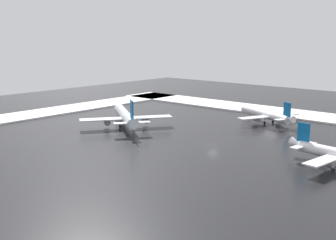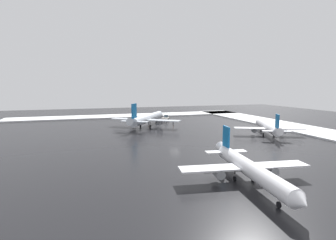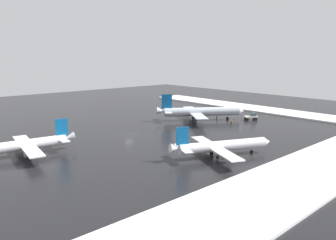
# 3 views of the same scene
# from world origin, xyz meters

# --- Properties ---
(ground_plane) EXTENTS (240.00, 240.00, 0.00)m
(ground_plane) POSITION_xyz_m (0.00, 0.00, 0.00)
(ground_plane) COLOR black
(snow_bank_far) EXTENTS (152.00, 16.00, 0.49)m
(snow_bank_far) POSITION_xyz_m (0.00, -50.00, 0.24)
(snow_bank_far) COLOR white
(snow_bank_far) RESTS_ON ground_plane
(snow_bank_right) EXTENTS (14.00, 116.00, 0.49)m
(snow_bank_right) POSITION_xyz_m (67.00, 0.00, 0.24)
(snow_bank_right) COLOR white
(snow_bank_right) RESTS_ON ground_plane
(airplane_parked_portside) EXTENTS (27.59, 23.74, 9.44)m
(airplane_parked_portside) POSITION_xyz_m (30.53, 0.37, 3.12)
(airplane_parked_portside) COLOR silver
(airplane_parked_portside) RESTS_ON ground_plane
(airplane_distant_tail) EXTENTS (25.82, 21.53, 7.68)m
(airplane_distant_tail) POSITION_xyz_m (-30.87, -1.33, 2.54)
(airplane_distant_tail) COLOR white
(airplane_distant_tail) RESTS_ON ground_plane
(airplane_foreground_jet) EXTENTS (23.86, 20.24, 7.48)m
(airplane_foreground_jet) POSITION_xyz_m (2.87, -31.66, 2.47)
(airplane_foreground_jet) COLOR white
(airplane_foreground_jet) RESTS_ON ground_plane
(pushback_tug) EXTENTS (5.06, 4.33, 2.50)m
(pushback_tug) POSITION_xyz_m (44.83, -11.40, 1.28)
(pushback_tug) COLOR silver
(pushback_tug) RESTS_ON ground_plane
(ground_crew_by_nose_gear) EXTENTS (0.36, 0.36, 1.71)m
(ground_crew_by_nose_gear) POSITION_xyz_m (37.11, -1.87, 0.97)
(ground_crew_by_nose_gear) COLOR black
(ground_crew_by_nose_gear) RESTS_ON ground_plane
(ground_crew_beside_wing) EXTENTS (0.36, 0.36, 1.71)m
(ground_crew_beside_wing) POSITION_xyz_m (33.70, -11.03, 0.97)
(ground_crew_beside_wing) COLOR black
(ground_crew_beside_wing) RESTS_ON ground_plane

